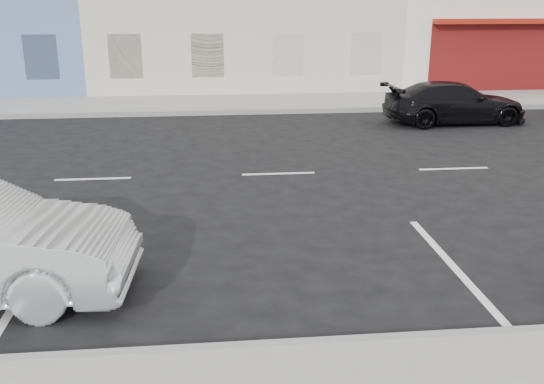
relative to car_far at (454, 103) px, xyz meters
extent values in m
plane|color=black|center=(-3.95, -4.97, -0.63)|extent=(120.00, 120.00, 0.00)
cube|color=gray|center=(-8.95, 3.73, -0.55)|extent=(80.00, 3.40, 0.15)
cube|color=gray|center=(-8.95, -11.97, -0.55)|extent=(80.00, 0.12, 0.16)
cube|color=gray|center=(-8.95, 2.03, -0.55)|extent=(80.00, 0.12, 0.16)
imported|color=black|center=(0.00, 0.00, 0.00)|extent=(4.39, 1.96, 1.25)
camera|label=1|loc=(-7.38, -17.69, 3.14)|focal=40.00mm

